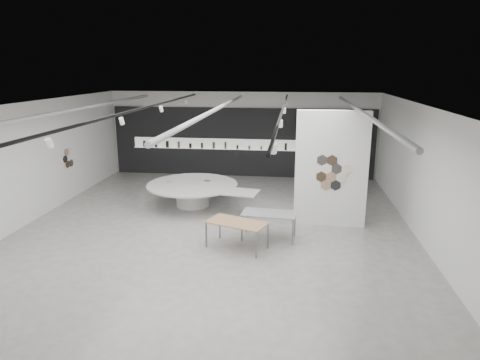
# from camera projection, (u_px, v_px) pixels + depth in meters

# --- Properties ---
(room) EXTENTS (12.02, 14.02, 3.82)m
(room) POSITION_uv_depth(u_px,v_px,m) (210.00, 164.00, 12.56)
(room) COLOR #A09D97
(room) RESTS_ON ground
(back_wall_display) EXTENTS (11.80, 0.27, 3.10)m
(back_wall_display) POSITION_uv_depth(u_px,v_px,m) (240.00, 143.00, 19.34)
(back_wall_display) COLOR black
(back_wall_display) RESTS_ON ground
(partition_column) EXTENTS (2.20, 0.38, 3.60)m
(partition_column) POSITION_uv_depth(u_px,v_px,m) (331.00, 169.00, 13.15)
(partition_column) COLOR white
(partition_column) RESTS_ON ground
(display_island) EXTENTS (4.34, 3.72, 0.83)m
(display_island) POSITION_uv_depth(u_px,v_px,m) (194.00, 192.00, 15.26)
(display_island) COLOR white
(display_island) RESTS_ON ground
(sample_table_wood) EXTENTS (1.80, 1.33, 0.76)m
(sample_table_wood) POSITION_uv_depth(u_px,v_px,m) (237.00, 224.00, 11.65)
(sample_table_wood) COLOR #A87F57
(sample_table_wood) RESTS_ON ground
(sample_table_stone) EXTENTS (1.60, 0.89, 0.79)m
(sample_table_stone) POSITION_uv_depth(u_px,v_px,m) (269.00, 215.00, 12.28)
(sample_table_stone) COLOR gray
(sample_table_stone) RESTS_ON ground
(kitchen_counter) EXTENTS (1.63, 0.78, 1.23)m
(kitchen_counter) POSITION_uv_depth(u_px,v_px,m) (320.00, 171.00, 18.77)
(kitchen_counter) COLOR white
(kitchen_counter) RESTS_ON ground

